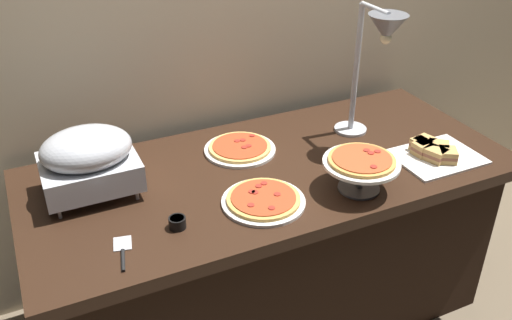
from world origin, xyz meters
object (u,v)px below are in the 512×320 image
object	(u,v)px
sandwich_platter	(434,152)
sauce_cup_far	(177,222)
chafing_dish	(88,159)
pizza_plate_raised_stand	(361,164)
pizza_plate_center	(263,200)
serving_spatula	(123,251)
sauce_cup_near	(349,151)
pizza_plate_front	(240,148)
heat_lamp	(380,42)

from	to	relation	value
sandwich_platter	sauce_cup_far	distance (m)	1.07
chafing_dish	pizza_plate_raised_stand	xyz separation A→B (m)	(0.88, -0.39, -0.04)
pizza_plate_center	serving_spatula	size ratio (longest dim) A/B	1.71
chafing_dish	sandwich_platter	distance (m)	1.33
sandwich_platter	chafing_dish	bearing A→B (deg)	166.08
sauce_cup_near	pizza_plate_raised_stand	bearing A→B (deg)	-114.54
sauce_cup_near	serving_spatula	world-z (taller)	sauce_cup_near
chafing_dish	pizza_plate_front	bearing A→B (deg)	5.49
pizza_plate_front	pizza_plate_center	xyz separation A→B (m)	(-0.08, -0.38, 0.00)
pizza_plate_front	pizza_plate_center	bearing A→B (deg)	-101.31
pizza_plate_front	sandwich_platter	size ratio (longest dim) A/B	0.88
pizza_plate_center	pizza_plate_raised_stand	bearing A→B (deg)	-10.47
chafing_dish	sandwich_platter	bearing A→B (deg)	-13.92
pizza_plate_center	pizza_plate_raised_stand	xyz separation A→B (m)	(0.36, -0.07, 0.09)
pizza_plate_center	sandwich_platter	bearing A→B (deg)	0.07
pizza_plate_center	sauce_cup_near	world-z (taller)	sauce_cup_near
sauce_cup_near	serving_spatula	xyz separation A→B (m)	(-0.97, -0.21, -0.02)
pizza_plate_center	sauce_cup_near	distance (m)	0.48
pizza_plate_center	sandwich_platter	distance (m)	0.76
pizza_plate_raised_stand	sauce_cup_far	size ratio (longest dim) A/B	4.84
serving_spatula	pizza_plate_raised_stand	bearing A→B (deg)	-0.71
pizza_plate_raised_stand	sauce_cup_near	size ratio (longest dim) A/B	4.34
sauce_cup_near	sauce_cup_far	world-z (taller)	sauce_cup_far
chafing_dish	sauce_cup_far	distance (m)	0.41
sauce_cup_far	chafing_dish	bearing A→B (deg)	122.88
pizza_plate_center	sandwich_platter	size ratio (longest dim) A/B	0.89
chafing_dish	serving_spatula	bearing A→B (deg)	-87.53
chafing_dish	pizza_plate_center	size ratio (longest dim) A/B	1.12
chafing_dish	sauce_cup_near	xyz separation A→B (m)	(0.99, -0.16, -0.12)
heat_lamp	pizza_plate_raised_stand	size ratio (longest dim) A/B	2.03
pizza_plate_front	serving_spatula	world-z (taller)	pizza_plate_front
heat_lamp	pizza_plate_center	distance (m)	0.76
heat_lamp	sandwich_platter	xyz separation A→B (m)	(0.17, -0.21, -0.42)
chafing_dish	pizza_plate_raised_stand	world-z (taller)	chafing_dish
sandwich_platter	sauce_cup_far	world-z (taller)	sandwich_platter
chafing_dish	sauce_cup_far	size ratio (longest dim) A/B	5.77
sauce_cup_near	sandwich_platter	bearing A→B (deg)	-27.79
sandwich_platter	heat_lamp	bearing A→B (deg)	129.12
pizza_plate_raised_stand	sauce_cup_far	bearing A→B (deg)	174.94
pizza_plate_front	pizza_plate_center	size ratio (longest dim) A/B	0.99
pizza_plate_raised_stand	sauce_cup_far	xyz separation A→B (m)	(-0.67, 0.06, -0.08)
sauce_cup_far	pizza_plate_center	bearing A→B (deg)	1.13
pizza_plate_front	sandwich_platter	world-z (taller)	sandwich_platter
pizza_plate_center	pizza_plate_raised_stand	world-z (taller)	pizza_plate_raised_stand
pizza_plate_center	sauce_cup_far	size ratio (longest dim) A/B	5.16
sandwich_platter	pizza_plate_front	bearing A→B (deg)	151.10
heat_lamp	pizza_plate_front	size ratio (longest dim) A/B	1.93
chafing_dish	sauce_cup_far	bearing A→B (deg)	-57.12
pizza_plate_center	serving_spatula	bearing A→B (deg)	-173.85
pizza_plate_center	pizza_plate_raised_stand	distance (m)	0.37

